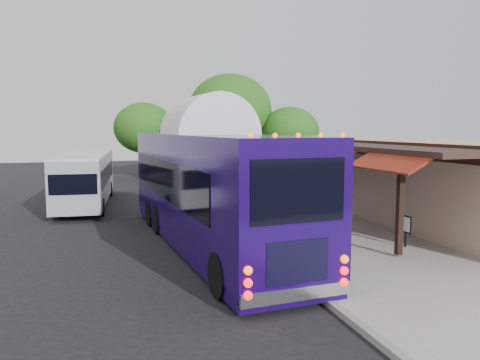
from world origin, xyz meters
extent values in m
plane|color=black|center=(0.00, 0.00, 0.00)|extent=(90.00, 90.00, 0.00)
cube|color=#9E9B93|center=(5.00, 4.00, 0.07)|extent=(10.00, 40.00, 0.15)
cube|color=gray|center=(0.05, 4.00, 0.07)|extent=(0.20, 40.00, 0.16)
cube|color=tan|center=(8.50, 4.00, 1.80)|extent=(5.00, 20.00, 3.60)
cube|color=black|center=(5.98, 4.00, 3.30)|extent=(0.06, 20.00, 0.60)
cube|color=#331E19|center=(4.90, 4.00, 3.40)|extent=(2.60, 20.00, 0.18)
cube|color=black|center=(3.78, -4.00, 1.80)|extent=(0.18, 0.18, 3.16)
cube|color=maroon|center=(3.35, -4.00, 3.15)|extent=(1.00, 3.20, 0.57)
cube|color=black|center=(3.78, 0.00, 1.80)|extent=(0.18, 0.18, 3.16)
cube|color=maroon|center=(3.35, 0.00, 3.15)|extent=(1.00, 3.20, 0.57)
cube|color=black|center=(3.78, 4.00, 1.80)|extent=(0.18, 0.18, 3.16)
cube|color=maroon|center=(3.35, 4.00, 3.15)|extent=(1.00, 3.20, 0.57)
cube|color=black|center=(3.78, 8.00, 1.80)|extent=(0.18, 0.18, 3.16)
cube|color=maroon|center=(3.35, 8.00, 3.15)|extent=(1.00, 3.20, 0.57)
cube|color=black|center=(3.78, 12.00, 1.80)|extent=(0.18, 0.18, 3.16)
cube|color=maroon|center=(3.35, 12.00, 3.15)|extent=(1.00, 3.20, 0.57)
sphere|color=#1B6098|center=(4.20, -2.00, 2.88)|extent=(0.26, 0.26, 0.26)
sphere|color=#1B6098|center=(4.20, 3.00, 2.88)|extent=(0.26, 0.26, 0.26)
sphere|color=#1B6098|center=(4.20, 8.00, 2.88)|extent=(0.26, 0.26, 0.26)
cube|color=#1D0753|center=(-1.45, -0.46, 2.20)|extent=(3.93, 13.26, 3.43)
cube|color=#1D0753|center=(-1.45, -0.46, 0.33)|extent=(3.87, 13.13, 0.38)
ellipsoid|color=white|center=(-1.45, -0.46, 3.90)|extent=(3.91, 13.00, 0.61)
cube|color=black|center=(-1.45, -7.00, 2.78)|extent=(2.27, 0.23, 1.42)
cube|color=silver|center=(-1.45, -6.92, 0.46)|extent=(2.73, 0.44, 0.30)
sphere|color=#FF0C0C|center=(-2.64, -7.02, 0.74)|extent=(0.20, 0.20, 0.20)
sphere|color=#FF0C0C|center=(-0.26, -7.02, 0.74)|extent=(0.20, 0.20, 0.20)
cylinder|color=black|center=(-2.71, -5.42, 0.57)|extent=(0.43, 1.16, 1.13)
cylinder|color=black|center=(-0.19, -5.42, 0.57)|extent=(0.43, 1.16, 1.13)
cylinder|color=black|center=(-2.71, 3.72, 0.57)|extent=(0.43, 1.16, 1.13)
cylinder|color=black|center=(-0.19, 3.72, 0.57)|extent=(0.43, 1.16, 1.13)
cube|color=#979A9F|center=(-5.92, 10.14, 1.51)|extent=(2.93, 10.46, 2.38)
cube|color=black|center=(-7.05, 10.14, 1.71)|extent=(0.61, 8.77, 0.90)
cube|color=black|center=(-4.79, 10.14, 1.71)|extent=(0.61, 8.77, 0.90)
cube|color=silver|center=(-5.92, 10.14, 2.73)|extent=(2.87, 10.25, 0.09)
cylinder|color=black|center=(-6.95, 6.52, 0.43)|extent=(0.31, 0.88, 0.86)
cylinder|color=black|center=(-4.89, 6.52, 0.43)|extent=(0.31, 0.88, 0.86)
cylinder|color=black|center=(-6.95, 13.24, 0.43)|extent=(0.31, 0.88, 0.86)
cylinder|color=black|center=(-4.89, 13.24, 0.43)|extent=(0.31, 0.88, 0.86)
imported|color=black|center=(0.60, 3.28, 1.02)|extent=(0.76, 0.70, 1.75)
imported|color=black|center=(2.69, 7.92, 0.98)|extent=(0.91, 0.77, 1.67)
imported|color=black|center=(2.26, 1.54, 1.09)|extent=(1.15, 0.59, 1.88)
imported|color=black|center=(2.16, 5.14, 0.92)|extent=(1.14, 0.97, 1.54)
cube|color=black|center=(4.75, -2.99, 0.69)|extent=(0.06, 0.06, 1.07)
cube|color=black|center=(4.75, -2.99, 0.93)|extent=(0.07, 0.49, 0.58)
cube|color=white|center=(4.72, -2.99, 0.93)|extent=(0.04, 0.41, 0.49)
cylinder|color=#382314|center=(1.49, 19.22, 1.22)|extent=(0.36, 0.36, 2.44)
ellipsoid|color=#285816|center=(1.49, 19.22, 3.61)|extent=(4.22, 4.22, 3.59)
cylinder|color=#382314|center=(4.57, 19.35, 1.88)|extent=(0.36, 0.36, 3.77)
ellipsoid|color=#285816|center=(4.57, 19.35, 5.56)|extent=(6.51, 6.51, 5.53)
cylinder|color=#382314|center=(8.82, 17.43, 1.30)|extent=(0.36, 0.36, 2.60)
ellipsoid|color=#285816|center=(8.82, 17.43, 3.85)|extent=(4.50, 4.50, 3.82)
cylinder|color=#382314|center=(-1.80, 22.80, 1.40)|extent=(0.36, 0.36, 2.81)
ellipsoid|color=#285816|center=(-1.80, 22.80, 4.15)|extent=(4.85, 4.85, 4.12)
camera|label=1|loc=(-4.86, -16.25, 4.13)|focal=35.00mm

